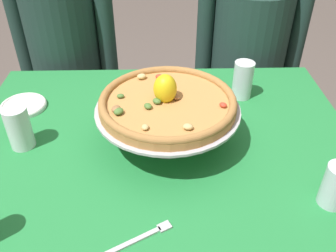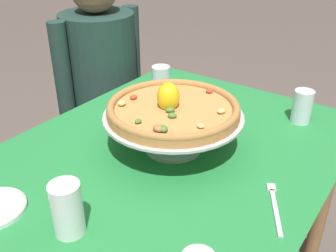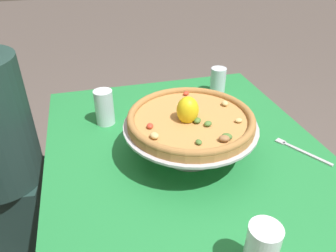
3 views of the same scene
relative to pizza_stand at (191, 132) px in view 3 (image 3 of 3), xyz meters
name	(u,v)px [view 3 (image 3 of 3)]	position (x,y,z in m)	size (l,w,h in m)	color
dining_table	(190,180)	(-0.02, 0.00, -0.19)	(1.26, 0.96, 0.72)	olive
pizza_stand	(191,132)	(0.00, 0.00, 0.00)	(0.44, 0.44, 0.12)	#B7B7C1
pizza	(191,119)	(0.00, 0.00, 0.05)	(0.41, 0.41, 0.10)	#BC8447
water_glass_side_left	(261,252)	(-0.45, -0.01, -0.03)	(0.07, 0.07, 0.14)	white
water_glass_back_right	(105,109)	(0.28, 0.26, -0.03)	(0.07, 0.07, 0.14)	silver
water_glass_front_right	(218,82)	(0.42, -0.27, -0.04)	(0.07, 0.07, 0.12)	silver
dinner_fork	(300,150)	(-0.08, -0.38, -0.09)	(0.19, 0.12, 0.01)	#B7B7C1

